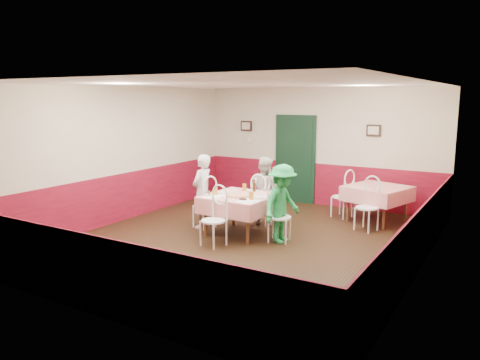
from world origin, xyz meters
The scene contains 39 objects.
floor centered at (0.00, 0.00, 0.00)m, with size 7.00×7.00×0.00m, color black.
ceiling centered at (0.00, 0.00, 2.80)m, with size 7.00×7.00×0.00m, color white.
back_wall centered at (0.00, 3.50, 1.40)m, with size 6.00×0.10×2.80m, color beige.
front_wall centered at (0.00, -3.50, 1.40)m, with size 6.00×0.10×2.80m, color beige.
left_wall centered at (-3.00, 0.00, 1.40)m, with size 0.10×7.00×2.80m, color beige.
right_wall centered at (3.00, 0.00, 1.40)m, with size 0.10×7.00×2.80m, color beige.
wainscot_back centered at (0.00, 3.48, 0.50)m, with size 6.00×0.03×1.00m, color maroon.
wainscot_front centered at (0.00, -3.48, 0.50)m, with size 6.00×0.03×1.00m, color maroon.
wainscot_left centered at (-2.98, 0.00, 0.50)m, with size 0.03×7.00×1.00m, color maroon.
wainscot_right centered at (2.98, 0.00, 0.50)m, with size 0.03×7.00×1.00m, color maroon.
door centered at (-0.60, 3.45, 1.05)m, with size 0.96×0.06×2.10m, color black.
picture_left centered at (-2.00, 3.45, 1.85)m, with size 0.32×0.03×0.26m, color black.
picture_right centered at (1.30, 3.45, 1.85)m, with size 0.32×0.03×0.26m, color black.
thermostat centered at (-1.90, 3.45, 1.50)m, with size 0.10×0.03×0.10m, color white.
main_table centered at (-0.31, 0.31, 0.38)m, with size 1.22×1.22×0.77m, color red.
second_table centered at (1.68, 2.55, 0.38)m, with size 1.12×1.12×0.77m, color red.
chair_left centered at (-1.16, 0.34, 0.45)m, with size 0.42×0.42×0.90m, color white, non-canonical shape.
chair_right centered at (0.54, 0.27, 0.45)m, with size 0.42×0.42×0.90m, color white, non-canonical shape.
chair_far centered at (-0.27, 1.16, 0.45)m, with size 0.42×0.42×0.90m, color white, non-canonical shape.
chair_near centered at (-0.35, -0.54, 0.45)m, with size 0.42×0.42×0.90m, color white, non-canonical shape.
chair_second_a centered at (0.93, 2.55, 0.45)m, with size 0.42×0.42×0.90m, color white, non-canonical shape.
chair_second_b centered at (1.68, 1.80, 0.45)m, with size 0.42×0.42×0.90m, color white, non-canonical shape.
pizza centered at (-0.29, 0.23, 0.77)m, with size 0.45×0.45×0.03m, color #B74723.
plate_left centered at (-0.71, 0.32, 0.77)m, with size 0.25×0.25×0.01m, color white.
plate_right centered at (0.13, 0.32, 0.77)m, with size 0.25×0.25×0.01m, color white.
plate_far centered at (-0.27, 0.73, 0.77)m, with size 0.25×0.25×0.01m, color white.
glass_a centered at (-0.72, 0.10, 0.83)m, with size 0.08×0.08×0.14m, color #BF7219.
glass_b centered at (0.07, 0.06, 0.83)m, with size 0.08×0.08×0.15m, color #BF7219.
glass_c centered at (-0.45, 0.71, 0.83)m, with size 0.07×0.07×0.14m, color #BF7219.
beer_bottle centered at (-0.21, 0.68, 0.87)m, with size 0.06×0.06×0.22m, color #381C0A.
shaker_a centered at (-0.77, -0.11, 0.81)m, with size 0.04×0.04×0.09m, color silver.
shaker_b centered at (-0.69, -0.12, 0.81)m, with size 0.04×0.04×0.09m, color silver.
shaker_c centered at (-0.80, -0.01, 0.81)m, with size 0.04×0.04×0.09m, color #B23319.
menu_left centered at (-0.67, -0.05, 0.76)m, with size 0.30×0.40×0.00m, color white.
menu_right centered at (0.08, -0.07, 0.76)m, with size 0.30×0.40×0.00m, color white.
wallet centered at (-0.05, -0.02, 0.77)m, with size 0.11×0.09×0.02m, color black.
diner_left centered at (-1.21, 0.34, 0.74)m, with size 0.54×0.35×1.47m, color gray.
diner_far centered at (-0.27, 1.21, 0.70)m, with size 0.68×0.53×1.40m, color gray.
diner_right centered at (0.59, 0.27, 0.71)m, with size 0.91×0.53×1.42m, color gray.
Camera 1 is at (4.12, -7.10, 2.57)m, focal length 35.00 mm.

